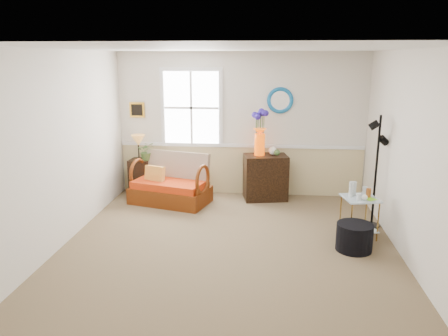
# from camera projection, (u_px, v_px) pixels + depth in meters

# --- Properties ---
(floor) EXTENTS (4.50, 5.00, 0.01)m
(floor) POSITION_uv_depth(u_px,v_px,m) (228.00, 249.00, 5.86)
(floor) COLOR brown
(floor) RESTS_ON ground
(ceiling) EXTENTS (4.50, 5.00, 0.01)m
(ceiling) POSITION_uv_depth(u_px,v_px,m) (228.00, 48.00, 5.22)
(ceiling) COLOR white
(ceiling) RESTS_ON walls
(walls) EXTENTS (4.51, 5.01, 2.60)m
(walls) POSITION_uv_depth(u_px,v_px,m) (228.00, 154.00, 5.54)
(walls) COLOR silver
(walls) RESTS_ON floor
(wainscot) EXTENTS (4.46, 0.02, 0.90)m
(wainscot) POSITION_uv_depth(u_px,v_px,m) (240.00, 170.00, 8.14)
(wainscot) COLOR #CAB882
(wainscot) RESTS_ON walls
(chair_rail) EXTENTS (4.46, 0.04, 0.06)m
(chair_rail) POSITION_uv_depth(u_px,v_px,m) (240.00, 145.00, 8.02)
(chair_rail) COLOR white
(chair_rail) RESTS_ON walls
(window) EXTENTS (1.14, 0.06, 1.44)m
(window) POSITION_uv_depth(u_px,v_px,m) (191.00, 108.00, 7.94)
(window) COLOR white
(window) RESTS_ON walls
(picture) EXTENTS (0.28, 0.03, 0.28)m
(picture) POSITION_uv_depth(u_px,v_px,m) (137.00, 110.00, 8.06)
(picture) COLOR gold
(picture) RESTS_ON walls
(mirror) EXTENTS (0.47, 0.07, 0.47)m
(mirror) POSITION_uv_depth(u_px,v_px,m) (280.00, 100.00, 7.75)
(mirror) COLOR #1287BD
(mirror) RESTS_ON walls
(loveseat) EXTENTS (1.47, 1.08, 0.86)m
(loveseat) POSITION_uv_depth(u_px,v_px,m) (170.00, 179.00, 7.61)
(loveseat) COLOR #642D0B
(loveseat) RESTS_ON floor
(throw_pillow) EXTENTS (0.38, 0.23, 0.37)m
(throw_pillow) POSITION_uv_depth(u_px,v_px,m) (155.00, 177.00, 7.63)
(throw_pillow) COLOR #D46315
(throw_pillow) RESTS_ON loveseat
(lamp_stand) EXTENTS (0.40, 0.40, 0.66)m
(lamp_stand) POSITION_uv_depth(u_px,v_px,m) (141.00, 176.00, 8.17)
(lamp_stand) COLOR #321C0E
(lamp_stand) RESTS_ON floor
(table_lamp) EXTENTS (0.29, 0.29, 0.46)m
(table_lamp) POSITION_uv_depth(u_px,v_px,m) (139.00, 147.00, 8.03)
(table_lamp) COLOR #D08839
(table_lamp) RESTS_ON lamp_stand
(potted_plant) EXTENTS (0.38, 0.41, 0.26)m
(potted_plant) POSITION_uv_depth(u_px,v_px,m) (147.00, 153.00, 7.99)
(potted_plant) COLOR #486B32
(potted_plant) RESTS_ON lamp_stand
(cabinet) EXTENTS (0.83, 0.62, 0.81)m
(cabinet) POSITION_uv_depth(u_px,v_px,m) (265.00, 177.00, 7.83)
(cabinet) COLOR #321C0E
(cabinet) RESTS_ON floor
(flower_vase) EXTENTS (0.26, 0.26, 0.80)m
(flower_vase) POSITION_uv_depth(u_px,v_px,m) (260.00, 133.00, 7.65)
(flower_vase) COLOR #E24804
(flower_vase) RESTS_ON cabinet
(side_table) EXTENTS (0.55, 0.55, 0.58)m
(side_table) POSITION_uv_depth(u_px,v_px,m) (359.00, 217.00, 6.19)
(side_table) COLOR #A67A32
(side_table) RESTS_ON floor
(tabletop_items) EXTENTS (0.50, 0.50, 0.22)m
(tabletop_items) POSITION_uv_depth(u_px,v_px,m) (362.00, 190.00, 6.11)
(tabletop_items) COLOR silver
(tabletop_items) RESTS_ON side_table
(floor_lamp) EXTENTS (0.26, 0.26, 1.70)m
(floor_lamp) POSITION_uv_depth(u_px,v_px,m) (376.00, 172.00, 6.44)
(floor_lamp) COLOR black
(floor_lamp) RESTS_ON floor
(ottoman) EXTENTS (0.50, 0.50, 0.37)m
(ottoman) POSITION_uv_depth(u_px,v_px,m) (354.00, 237.00, 5.78)
(ottoman) COLOR black
(ottoman) RESTS_ON floor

